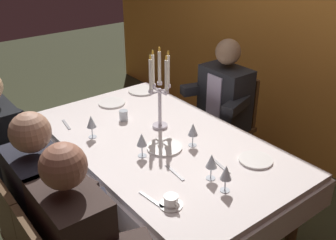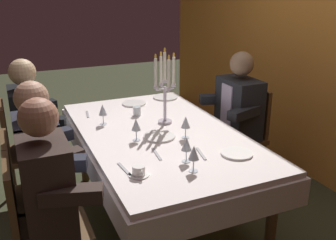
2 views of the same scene
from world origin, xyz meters
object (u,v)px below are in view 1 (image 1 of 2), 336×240
object	(u,v)px
candelabra	(160,91)
seated_diner_1	(225,97)
dinner_plate_3	(142,90)
seated_diner_2	(41,197)
wine_glass_0	(212,161)
wine_glass_1	(226,173)
wine_glass_4	(193,130)
wine_glass_3	(91,122)
dinner_plate_1	(256,160)
coffee_cup_0	(171,202)
dinner_plate_2	(164,147)
wine_glass_2	(142,140)
seated_diner_3	(72,237)
water_tumbler_0	(124,115)
dining_table	(161,155)
dinner_plate_0	(112,103)

from	to	relation	value
candelabra	seated_diner_1	world-z (taller)	candelabra
dinner_plate_3	seated_diner_2	distance (m)	1.56
wine_glass_0	wine_glass_1	bearing A→B (deg)	-7.95
wine_glass_4	seated_diner_1	size ratio (longest dim) A/B	0.13
candelabra	wine_glass_3	distance (m)	0.52
dinner_plate_1	coffee_cup_0	size ratio (longest dim) A/B	1.60
dinner_plate_2	dinner_plate_3	size ratio (longest dim) A/B	0.99
wine_glass_3	seated_diner_2	xyz separation A→B (m)	(0.42, -0.54, -0.12)
wine_glass_2	seated_diner_3	size ratio (longest dim) A/B	0.13
wine_glass_0	wine_glass_4	xyz separation A→B (m)	(-0.35, 0.17, -0.00)
dinner_plate_2	wine_glass_0	bearing A→B (deg)	0.24
dinner_plate_1	water_tumbler_0	distance (m)	1.05
candelabra	dinner_plate_2	size ratio (longest dim) A/B	2.54
dining_table	seated_diner_3	xyz separation A→B (m)	(0.48, -0.89, 0.11)
dining_table	wine_glass_4	distance (m)	0.32
wine_glass_2	dinner_plate_3	bearing A→B (deg)	145.51
dinner_plate_3	wine_glass_3	xyz separation A→B (m)	(0.47, -0.74, 0.11)
seated_diner_2	seated_diner_3	bearing A→B (deg)	0.00
wine_glass_0	seated_diner_2	size ratio (longest dim) A/B	0.13
wine_glass_1	water_tumbler_0	size ratio (longest dim) A/B	2.14
wine_glass_2	dinner_plate_1	bearing A→B (deg)	47.23
wine_glass_0	coffee_cup_0	bearing A→B (deg)	-81.20
dining_table	wine_glass_2	world-z (taller)	wine_glass_2
dining_table	coffee_cup_0	size ratio (longest dim) A/B	14.70
dinner_plate_3	wine_glass_2	world-z (taller)	wine_glass_2
dinner_plate_2	dinner_plate_3	bearing A→B (deg)	153.94
dinner_plate_1	wine_glass_1	size ratio (longest dim) A/B	1.29
coffee_cup_0	seated_diner_1	xyz separation A→B (m)	(-0.84, 1.26, -0.03)
wine_glass_2	wine_glass_3	size ratio (longest dim) A/B	1.00
dining_table	coffee_cup_0	world-z (taller)	coffee_cup_0
candelabra	dinner_plate_3	xyz separation A→B (m)	(-0.64, 0.28, -0.28)
wine_glass_1	wine_glass_3	distance (m)	1.03
dinner_plate_3	wine_glass_2	distance (m)	1.08
dining_table	seated_diner_2	xyz separation A→B (m)	(0.09, -0.89, 0.11)
wine_glass_3	seated_diner_1	size ratio (longest dim) A/B	0.13
wine_glass_3	wine_glass_1	bearing A→B (deg)	15.96
dinner_plate_0	wine_glass_0	distance (m)	1.27
seated_diner_3	dinner_plate_3	bearing A→B (deg)	134.85
dining_table	dinner_plate_0	xyz separation A→B (m)	(-0.73, 0.05, 0.13)
candelabra	dinner_plate_3	distance (m)	0.75
wine_glass_0	dinner_plate_1	bearing A→B (deg)	84.07
coffee_cup_0	candelabra	bearing A→B (deg)	146.78
seated_diner_3	wine_glass_3	bearing A→B (deg)	146.00
dinner_plate_3	water_tumbler_0	bearing A→B (deg)	-48.36
wine_glass_4	seated_diner_3	xyz separation A→B (m)	(0.29, -1.01, -0.12)
wine_glass_1	water_tumbler_0	bearing A→B (deg)	178.53
wine_glass_3	wine_glass_0	bearing A→B (deg)	19.37
dinner_plate_1	water_tumbler_0	world-z (taller)	water_tumbler_0
dining_table	seated_diner_2	world-z (taller)	seated_diner_2
wine_glass_4	seated_diner_3	bearing A→B (deg)	-73.96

